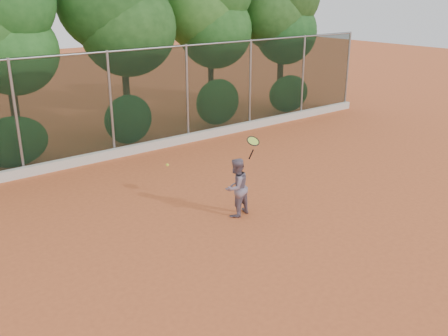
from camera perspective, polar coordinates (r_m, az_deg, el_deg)
ground at (r=11.77m, az=3.02°, el=-7.04°), size 80.00×80.00×0.00m
concrete_curb at (r=17.06m, az=-12.13°, el=1.71°), size 24.00×0.20×0.30m
tennis_player at (r=12.19m, az=1.42°, el=-2.24°), size 0.82×0.69×1.48m
chainlink_fence at (r=16.79m, az=-12.82°, el=7.41°), size 24.09×0.09×3.50m
foliage_backdrop at (r=18.07m, az=-17.92°, el=15.97°), size 23.70×3.63×7.55m
tennis_racket at (r=12.06m, az=3.32°, el=2.92°), size 0.36×0.33×0.60m
tennis_ball_in_flight at (r=10.84m, az=-6.49°, el=0.35°), size 0.06×0.06×0.06m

